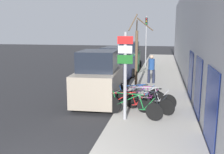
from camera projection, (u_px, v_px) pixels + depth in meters
ground_plane at (118, 83)px, 16.55m from camera, size 80.00×80.00×0.00m
sidewalk_curb at (159, 76)px, 18.71m from camera, size 3.20×32.00×0.15m
building_facade at (186, 33)px, 17.70m from camera, size 0.23×32.00×6.50m
signpost at (125, 73)px, 9.03m from camera, size 0.56×0.14×3.23m
bicycle_0 at (133, 107)px, 9.54m from camera, size 2.31×0.81×0.94m
bicycle_1 at (126, 104)px, 10.07m from camera, size 2.11×0.49×0.86m
bicycle_2 at (149, 103)px, 10.15m from camera, size 2.07×0.90×0.89m
bicycle_3 at (149, 99)px, 10.65m from camera, size 2.25×0.57×0.93m
bicycle_4 at (142, 97)px, 11.16m from camera, size 2.06×0.44×0.84m
bicycle_5 at (137, 95)px, 11.43m from camera, size 2.13×0.85×0.86m
parked_car_0 at (99, 79)px, 11.93m from camera, size 2.27×4.21×2.50m
parked_car_1 at (116, 66)px, 16.88m from camera, size 2.15×4.70×2.33m
parked_car_2 at (130, 57)px, 22.27m from camera, size 2.18×4.86×2.42m
pedestrian_near at (151, 67)px, 15.59m from camera, size 0.46×0.39×1.77m
street_tree at (137, 57)px, 13.37m from camera, size 1.22×1.38×4.13m
traffic_light at (146, 35)px, 22.02m from camera, size 0.20×0.30×4.50m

